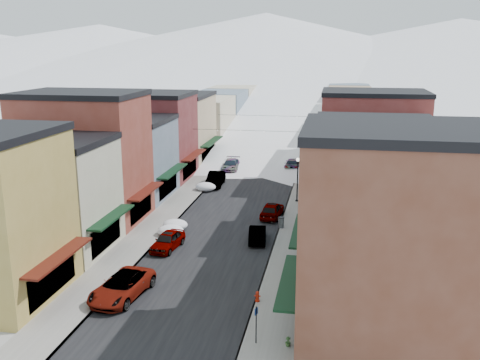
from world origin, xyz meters
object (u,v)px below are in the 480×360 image
at_px(trash_can, 281,222).
at_px(car_green_sedan, 257,234).
at_px(fire_hydrant, 257,297).
at_px(streetlamp_near, 298,174).
at_px(car_white_suv, 122,286).
at_px(car_silver_sedan, 168,241).
at_px(car_dark_hatch, 216,179).

bearing_deg(trash_can, car_green_sedan, -115.52).
distance_m(fire_hydrant, streetlamp_near, 24.22).
height_order(car_white_suv, fire_hydrant, car_white_suv).
bearing_deg(fire_hydrant, streetlamp_near, 88.09).
relative_size(car_silver_sedan, trash_can, 4.47).
xyz_separation_m(car_silver_sedan, streetlamp_near, (9.64, 15.70, 2.44)).
xyz_separation_m(car_white_suv, fire_hydrant, (9.15, 0.77, -0.32)).
relative_size(car_white_suv, trash_can, 5.88).
relative_size(car_dark_hatch, trash_can, 5.21).
bearing_deg(fire_hydrant, car_dark_hatch, 107.88).
xyz_separation_m(car_white_suv, car_silver_sedan, (0.31, 9.12, -0.06)).
distance_m(car_green_sedan, fire_hydrant, 11.65).
height_order(car_white_suv, trash_can, car_white_suv).
bearing_deg(car_silver_sedan, car_dark_hatch, 98.69).
relative_size(car_green_sedan, trash_can, 4.27).
bearing_deg(car_silver_sedan, car_white_suv, -85.06).
bearing_deg(car_green_sedan, car_silver_sedan, 16.89).
distance_m(car_dark_hatch, fire_hydrant, 30.94).
distance_m(fire_hydrant, trash_can, 15.08).
bearing_deg(car_white_suv, car_silver_sedan, 95.66).
distance_m(car_silver_sedan, car_green_sedan, 7.81).
bearing_deg(trash_can, fire_hydrant, -90.00).
bearing_deg(car_dark_hatch, car_white_suv, -92.18).
bearing_deg(car_silver_sedan, trash_can, 44.19).
xyz_separation_m(car_dark_hatch, fire_hydrant, (9.50, -29.44, -0.36)).
bearing_deg(streetlamp_near, car_white_suv, -111.86).
relative_size(car_white_suv, fire_hydrant, 7.96).
bearing_deg(car_green_sedan, car_dark_hatch, -73.53).
xyz_separation_m(car_green_sedan, fire_hydrant, (1.70, -11.52, -0.21)).
bearing_deg(car_dark_hatch, car_green_sedan, -69.32).
relative_size(car_dark_hatch, streetlamp_near, 1.06).
relative_size(car_silver_sedan, car_dark_hatch, 0.86).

